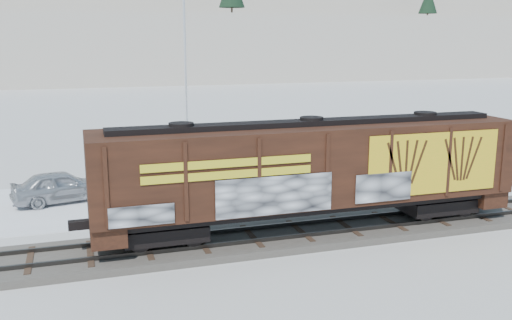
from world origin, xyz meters
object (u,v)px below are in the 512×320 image
object	(u,v)px
car_white	(179,187)
car_dark	(393,166)
flagpole	(188,92)
car_silver	(61,186)
hopper_railcar	(311,168)

from	to	relation	value
car_white	car_dark	xyz separation A→B (m)	(12.21, 1.06, -0.04)
flagpole	car_silver	bearing A→B (deg)	-146.75
car_silver	flagpole	bearing A→B (deg)	-69.35
car_white	car_dark	world-z (taller)	car_white
car_dark	flagpole	bearing A→B (deg)	53.14
flagpole	car_dark	xyz separation A→B (m)	(10.39, -5.58, -3.91)
car_silver	car_dark	world-z (taller)	car_silver
hopper_railcar	car_dark	bearing A→B (deg)	41.79
hopper_railcar	car_silver	distance (m)	12.62
car_silver	car_dark	distance (m)	17.57
car_silver	car_dark	size ratio (longest dim) A/B	0.87
car_white	flagpole	bearing A→B (deg)	-32.79
flagpole	car_silver	size ratio (longest dim) A/B	2.76
flagpole	car_silver	world-z (taller)	flagpole
flagpole	car_dark	world-z (taller)	flagpole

